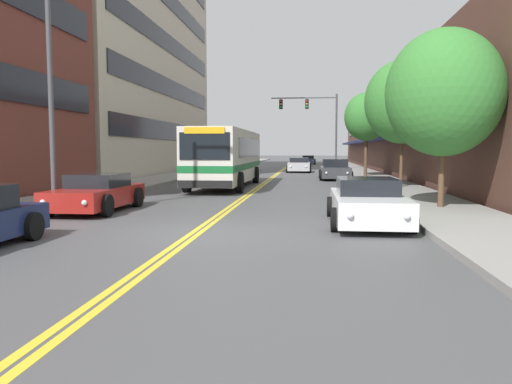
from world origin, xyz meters
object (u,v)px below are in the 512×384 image
(street_tree_right_far, at_px, (366,117))
(city_bus, at_px, (227,155))
(car_white_parked_right_foreground, at_px, (367,203))
(car_silver_moving_second, at_px, (299,165))
(car_slate_blue_moving_lead, at_px, (308,160))
(street_lamp_left_near, at_px, (57,46))
(street_tree_right_mid, at_px, (403,102))
(traffic_signal_mast, at_px, (315,116))
(car_dark_grey_parked_right_mid, at_px, (335,170))
(car_red_parked_left_far, at_px, (97,193))
(street_tree_right_near, at_px, (444,93))
(car_charcoal_parked_left_mid, at_px, (224,167))

(street_tree_right_far, bearing_deg, city_bus, -132.92)
(car_white_parked_right_foreground, bearing_deg, city_bus, 114.83)
(car_silver_moving_second, bearing_deg, city_bus, -101.16)
(car_slate_blue_moving_lead, relative_size, street_lamp_left_near, 0.55)
(street_lamp_left_near, bearing_deg, street_tree_right_far, 61.10)
(car_white_parked_right_foreground, height_order, street_tree_right_mid, street_tree_right_mid)
(traffic_signal_mast, bearing_deg, car_dark_grey_parked_right_mid, -85.03)
(car_red_parked_left_far, relative_size, street_tree_right_near, 0.79)
(car_dark_grey_parked_right_mid, relative_size, car_slate_blue_moving_lead, 0.99)
(car_dark_grey_parked_right_mid, bearing_deg, traffic_signal_mast, 94.97)
(city_bus, bearing_deg, street_lamp_left_near, -105.03)
(car_white_parked_right_foreground, height_order, traffic_signal_mast, traffic_signal_mast)
(city_bus, bearing_deg, street_tree_right_near, -49.10)
(car_red_parked_left_far, distance_m, traffic_signal_mast, 34.50)
(street_tree_right_near, distance_m, street_tree_right_mid, 8.95)
(city_bus, bearing_deg, traffic_signal_mast, 77.37)
(street_tree_right_near, bearing_deg, street_tree_right_mid, 88.20)
(city_bus, relative_size, street_lamp_left_near, 1.27)
(car_dark_grey_parked_right_mid, distance_m, street_tree_right_mid, 9.79)
(car_charcoal_parked_left_mid, relative_size, street_tree_right_mid, 0.70)
(car_charcoal_parked_left_mid, height_order, street_tree_right_mid, street_tree_right_mid)
(car_white_parked_right_foreground, height_order, street_lamp_left_near, street_lamp_left_near)
(street_tree_right_near, bearing_deg, street_tree_right_far, 91.11)
(car_red_parked_left_far, xyz_separation_m, car_dark_grey_parked_right_mid, (8.70, 18.59, 0.05))
(car_red_parked_left_far, bearing_deg, car_silver_moving_second, 78.39)
(car_white_parked_right_foreground, distance_m, car_dark_grey_parked_right_mid, 20.52)
(car_charcoal_parked_left_mid, xyz_separation_m, street_tree_right_far, (11.01, -4.35, 3.69))
(traffic_signal_mast, distance_m, street_tree_right_mid, 23.73)
(car_silver_moving_second, relative_size, street_lamp_left_near, 0.46)
(traffic_signal_mast, bearing_deg, street_lamp_left_near, -103.49)
(traffic_signal_mast, bearing_deg, car_charcoal_parked_left_mid, -131.00)
(street_tree_right_near, relative_size, street_tree_right_far, 0.98)
(car_silver_moving_second, bearing_deg, car_white_parked_right_foreground, -85.25)
(car_charcoal_parked_left_mid, height_order, car_slate_blue_moving_lead, car_charcoal_parked_left_mid)
(car_dark_grey_parked_right_mid, bearing_deg, street_tree_right_far, 38.90)
(car_red_parked_left_far, distance_m, car_dark_grey_parked_right_mid, 20.52)
(car_slate_blue_moving_lead, bearing_deg, car_white_parked_right_foreground, -88.07)
(city_bus, bearing_deg, street_tree_right_far, 47.08)
(car_dark_grey_parked_right_mid, distance_m, car_slate_blue_moving_lead, 36.30)
(street_lamp_left_near, xyz_separation_m, street_tree_right_mid, (12.37, 10.85, -0.82))
(car_dark_grey_parked_right_mid, distance_m, street_tree_right_near, 17.97)
(car_white_parked_right_foreground, distance_m, traffic_signal_mast, 35.63)
(car_slate_blue_moving_lead, bearing_deg, car_silver_moving_second, -91.51)
(car_slate_blue_moving_lead, height_order, street_tree_right_near, street_tree_right_near)
(car_white_parked_right_foreground, distance_m, street_tree_right_near, 5.21)
(car_red_parked_left_far, height_order, car_white_parked_right_foreground, car_white_parked_right_foreground)
(car_slate_blue_moving_lead, bearing_deg, car_dark_grey_parked_right_mid, -86.80)
(car_charcoal_parked_left_mid, distance_m, car_slate_blue_moving_lead, 30.85)
(car_red_parked_left_far, bearing_deg, traffic_signal_mast, 77.48)
(car_dark_grey_parked_right_mid, bearing_deg, car_white_parked_right_foreground, -90.32)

